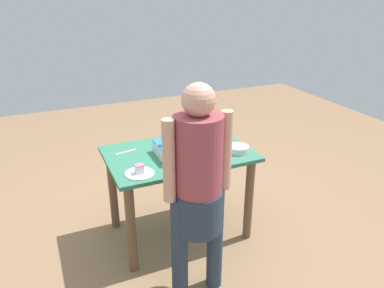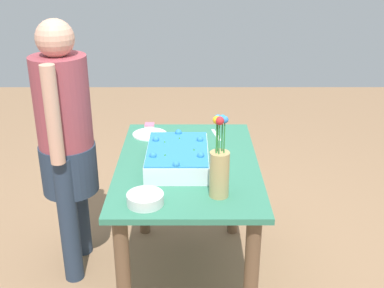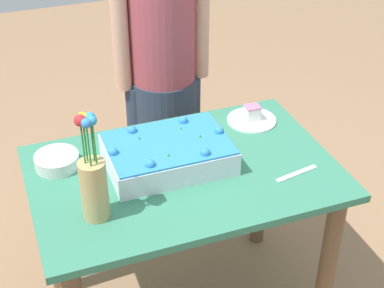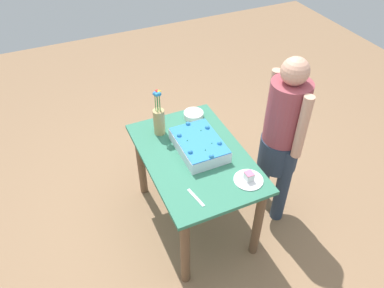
{
  "view_description": "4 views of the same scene",
  "coord_description": "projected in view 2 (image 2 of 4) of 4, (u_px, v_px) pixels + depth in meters",
  "views": [
    {
      "loc": [
        -0.99,
        -2.52,
        1.99
      ],
      "look_at": [
        0.07,
        -0.09,
        0.85
      ],
      "focal_mm": 35.0,
      "sensor_mm": 36.0,
      "label": 1
    },
    {
      "loc": [
        2.32,
        0.02,
        1.85
      ],
      "look_at": [
        -0.05,
        0.02,
        0.84
      ],
      "focal_mm": 45.0,
      "sensor_mm": 36.0,
      "label": 2
    },
    {
      "loc": [
        0.59,
        1.68,
        2.05
      ],
      "look_at": [
        -0.02,
        0.05,
        0.9
      ],
      "focal_mm": 55.0,
      "sensor_mm": 36.0,
      "label": 3
    },
    {
      "loc": [
        -1.88,
        0.87,
        2.67
      ],
      "look_at": [
        0.1,
        -0.02,
        0.79
      ],
      "focal_mm": 35.0,
      "sensor_mm": 36.0,
      "label": 4
    }
  ],
  "objects": [
    {
      "name": "serving_plate_with_slice",
      "position": [
        150.0,
        132.0,
        2.91
      ],
      "size": [
        0.21,
        0.21,
        0.07
      ],
      "color": "white",
      "rests_on": "dining_table"
    },
    {
      "name": "flower_vase",
      "position": [
        219.0,
        168.0,
        2.17
      ],
      "size": [
        0.09,
        0.09,
        0.39
      ],
      "color": "tan",
      "rests_on": "dining_table"
    },
    {
      "name": "ground_plane",
      "position": [
        188.0,
        278.0,
        2.86
      ],
      "size": [
        8.0,
        8.0,
        0.0
      ],
      "primitive_type": "plane",
      "color": "#926E4E"
    },
    {
      "name": "cake_knife",
      "position": [
        216.0,
        135.0,
        2.91
      ],
      "size": [
        0.18,
        0.05,
        0.0
      ],
      "primitive_type": "cube",
      "rotation": [
        0.0,
        0.0,
        3.33
      ],
      "color": "silver",
      "rests_on": "dining_table"
    },
    {
      "name": "dining_table",
      "position": [
        188.0,
        187.0,
        2.62
      ],
      "size": [
        1.14,
        0.75,
        0.76
      ],
      "color": "#33775B",
      "rests_on": "ground_plane"
    },
    {
      "name": "person_standing",
      "position": [
        66.0,
        136.0,
        2.65
      ],
      "size": [
        0.45,
        0.31,
        1.49
      ],
      "rotation": [
        0.0,
        0.0,
        1.57
      ],
      "color": "#273549",
      "rests_on": "ground_plane"
    },
    {
      "name": "sheet_cake",
      "position": [
        178.0,
        157.0,
        2.5
      ],
      "size": [
        0.46,
        0.32,
        0.12
      ],
      "color": "white",
      "rests_on": "dining_table"
    },
    {
      "name": "fruit_bowl",
      "position": [
        145.0,
        199.0,
        2.15
      ],
      "size": [
        0.17,
        0.17,
        0.05
      ],
      "primitive_type": "cylinder",
      "color": "silver",
      "rests_on": "dining_table"
    }
  ]
}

